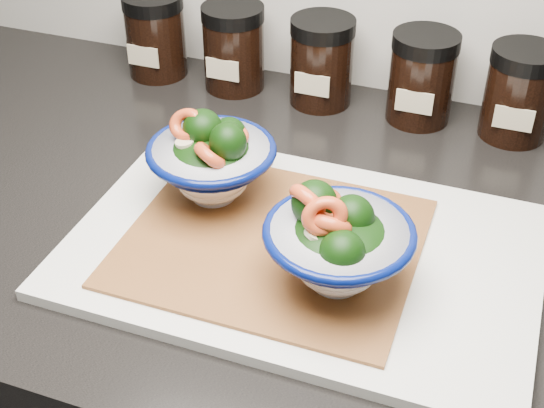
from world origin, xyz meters
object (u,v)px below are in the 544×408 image
(cutting_board, at_px, (303,251))
(bowl_right, at_px, (337,244))
(spice_jar_a, at_px, (155,35))
(spice_jar_c, at_px, (322,61))
(bowl_left, at_px, (213,161))
(spice_jar_d, at_px, (422,77))
(spice_jar_e, at_px, (519,93))
(spice_jar_b, at_px, (234,47))

(cutting_board, height_order, bowl_right, bowl_right)
(spice_jar_a, xyz_separation_m, spice_jar_c, (0.24, 0.00, 0.00))
(spice_jar_a, bearing_deg, bowl_left, -52.62)
(spice_jar_d, height_order, spice_jar_e, same)
(spice_jar_c, bearing_deg, spice_jar_a, 180.00)
(bowl_left, distance_m, spice_jar_e, 0.38)
(bowl_left, bearing_deg, spice_jar_d, 57.86)
(bowl_left, height_order, bowl_right, bowl_right)
(spice_jar_b, bearing_deg, spice_jar_e, 0.00)
(spice_jar_b, bearing_deg, spice_jar_d, 0.00)
(spice_jar_b, relative_size, spice_jar_d, 1.00)
(spice_jar_c, bearing_deg, spice_jar_b, 180.00)
(cutting_board, height_order, spice_jar_d, spice_jar_d)
(cutting_board, distance_m, spice_jar_b, 0.37)
(spice_jar_b, bearing_deg, cutting_board, -57.09)
(spice_jar_a, xyz_separation_m, spice_jar_d, (0.36, 0.00, 0.00))
(spice_jar_b, bearing_deg, bowl_left, -72.00)
(bowl_right, distance_m, spice_jar_a, 0.50)
(spice_jar_a, bearing_deg, bowl_right, -44.21)
(cutting_board, xyz_separation_m, spice_jar_c, (-0.08, 0.31, 0.05))
(spice_jar_c, relative_size, spice_jar_e, 1.00)
(spice_jar_a, bearing_deg, spice_jar_e, 0.00)
(spice_jar_d, bearing_deg, spice_jar_e, 0.00)
(bowl_left, relative_size, spice_jar_c, 1.18)
(bowl_right, distance_m, spice_jar_c, 0.37)
(cutting_board, bearing_deg, spice_jar_a, 135.66)
(bowl_right, xyz_separation_m, spice_jar_b, (-0.24, 0.35, -0.00))
(cutting_board, bearing_deg, spice_jar_b, 122.91)
(bowl_left, distance_m, spice_jar_b, 0.27)
(cutting_board, xyz_separation_m, bowl_left, (-0.11, 0.04, 0.05))
(spice_jar_e, bearing_deg, bowl_left, -136.96)
(bowl_right, height_order, spice_jar_d, bowl_right)
(spice_jar_e, bearing_deg, spice_jar_a, 180.00)
(spice_jar_a, relative_size, spice_jar_b, 1.00)
(spice_jar_d, xyz_separation_m, spice_jar_e, (0.12, 0.00, 0.00))
(spice_jar_b, relative_size, spice_jar_e, 1.00)
(spice_jar_b, height_order, spice_jar_d, same)
(cutting_board, height_order, spice_jar_b, spice_jar_b)
(spice_jar_a, height_order, spice_jar_b, same)
(cutting_board, bearing_deg, bowl_right, -43.28)
(spice_jar_e, bearing_deg, bowl_right, -109.59)
(spice_jar_b, distance_m, spice_jar_c, 0.12)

